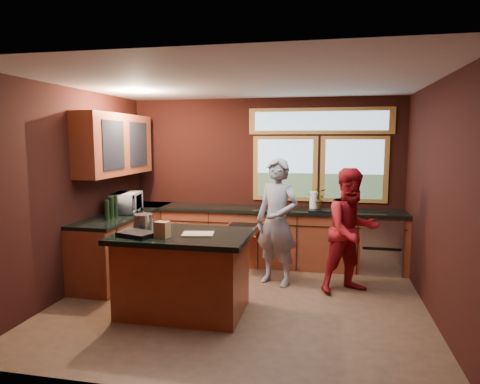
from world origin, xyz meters
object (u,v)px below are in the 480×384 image
(island, at_px, (183,272))
(stock_pot, at_px, (144,221))
(person_red, at_px, (352,231))
(cutting_board, at_px, (198,234))
(person_grey, at_px, (277,222))

(island, xyz_separation_m, stock_pot, (-0.55, 0.15, 0.56))
(person_red, xyz_separation_m, stock_pot, (-2.51, -0.94, 0.21))
(person_red, bearing_deg, island, 178.85)
(cutting_board, bearing_deg, island, 165.96)
(island, distance_m, person_grey, 1.59)
(person_grey, bearing_deg, person_red, 17.13)
(cutting_board, bearing_deg, person_grey, 58.78)
(stock_pot, bearing_deg, person_red, 20.44)
(cutting_board, bearing_deg, stock_pot, 165.07)
(person_grey, distance_m, stock_pot, 1.85)
(cutting_board, distance_m, stock_pot, 0.78)
(island, height_order, person_red, person_red)
(person_red, xyz_separation_m, cutting_board, (-1.76, -1.14, 0.13))
(island, xyz_separation_m, cutting_board, (0.20, -0.05, 0.48))
(person_grey, bearing_deg, stock_pot, -121.20)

